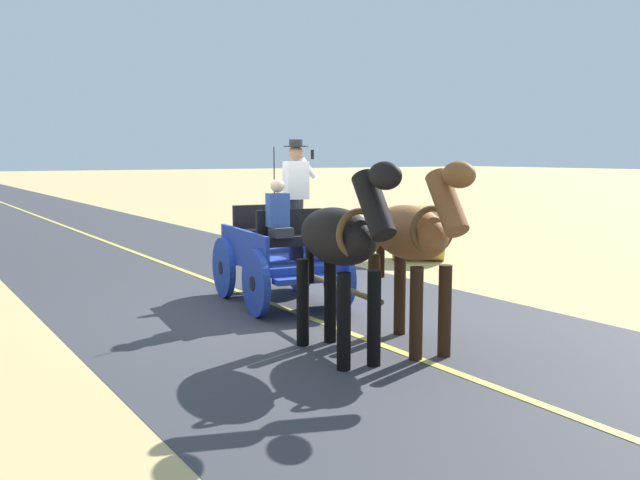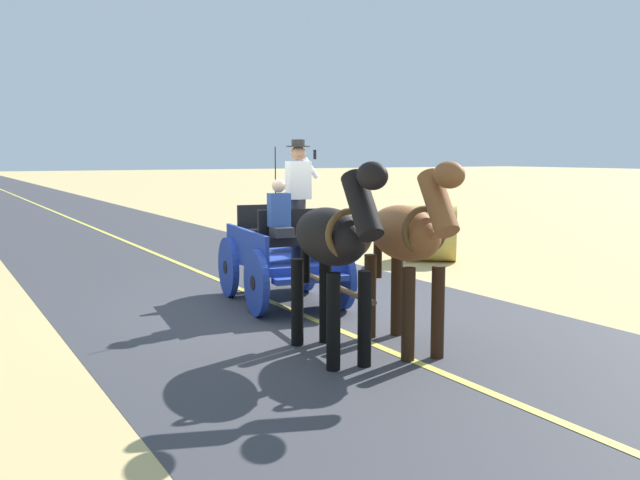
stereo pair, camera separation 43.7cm
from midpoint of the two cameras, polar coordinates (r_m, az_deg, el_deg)
name	(u,v)px [view 1 (the left image)]	position (r m, az deg, el deg)	size (l,w,h in m)	color
ground_plane	(281,308)	(10.80, -4.29, -5.39)	(200.00, 200.00, 0.00)	tan
road_surface	(281,307)	(10.80, -4.29, -5.37)	(6.44, 160.00, 0.01)	#38383D
road_centre_stripe	(281,307)	(10.80, -4.29, -5.34)	(0.12, 160.00, 0.00)	#DBCC4C
horse_drawn_carriage	(281,251)	(10.94, -4.26, -0.90)	(1.70, 4.51, 2.50)	#1E3899
horse_near_side	(413,237)	(8.34, 5.93, 0.22)	(0.84, 2.15, 2.21)	brown
horse_off_side	(341,241)	(7.91, 0.12, -0.10)	(0.74, 2.14, 2.21)	black
hay_bale	(419,233)	(15.63, 7.07, 0.58)	(1.20, 1.20, 1.10)	gold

